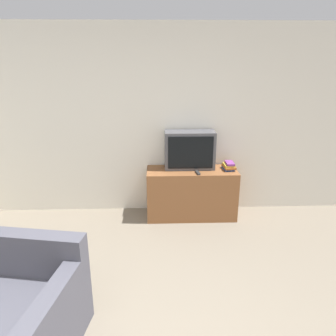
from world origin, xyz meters
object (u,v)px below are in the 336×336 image
object	(u,v)px
tv_stand	(191,193)
remote_on_stand	(198,173)
television	(190,150)
book_stack	(229,166)

from	to	relation	value
tv_stand	remote_on_stand	xyz separation A→B (m)	(0.06, -0.15, 0.36)
tv_stand	television	world-z (taller)	television
remote_on_stand	tv_stand	bearing A→B (deg)	112.53
tv_stand	book_stack	world-z (taller)	book_stack
television	book_stack	xyz separation A→B (m)	(0.54, -0.09, -0.21)
tv_stand	book_stack	distance (m)	0.64
book_stack	remote_on_stand	bearing A→B (deg)	-160.97
tv_stand	remote_on_stand	bearing A→B (deg)	-67.47
remote_on_stand	book_stack	bearing A→B (deg)	19.03
tv_stand	remote_on_stand	distance (m)	0.39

